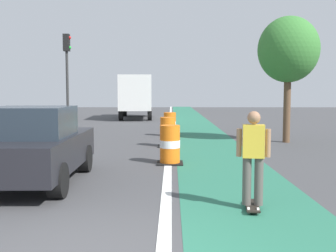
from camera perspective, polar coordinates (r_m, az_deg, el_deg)
name	(u,v)px	position (r m, az deg, el deg)	size (l,w,h in m)	color
bike_lane_strip	(205,140)	(16.79, 5.31, -2.05)	(2.50, 80.00, 0.01)	#286B51
lane_divider_stripe	(169,140)	(16.73, 0.18, -2.05)	(0.20, 80.00, 0.01)	silver
skateboarder_on_lane	(253,157)	(6.94, 12.08, -4.32)	(0.57, 0.82, 1.69)	black
parked_sedan_nearest	(35,146)	(9.19, -18.53, -2.74)	(1.98, 4.13, 1.70)	black
traffic_barrel_front	(170,145)	(11.19, 0.28, -2.73)	(0.73, 0.73, 1.09)	orange
traffic_barrel_mid	(168,132)	(14.75, -0.02, -0.91)	(0.73, 0.73, 1.09)	orange
traffic_barrel_back	(170,125)	(18.34, 0.26, 0.21)	(0.73, 0.73, 1.09)	orange
delivery_truck_down_block	(136,95)	(30.99, -4.59, 4.50)	(2.75, 7.72, 3.23)	silver
traffic_light_corner	(67,64)	(22.21, -14.22, 8.53)	(0.41, 0.32, 5.10)	#2D2D2D
street_tree_sidewalk	(288,50)	(16.74, 16.82, 10.31)	(2.40, 2.40, 5.00)	brown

